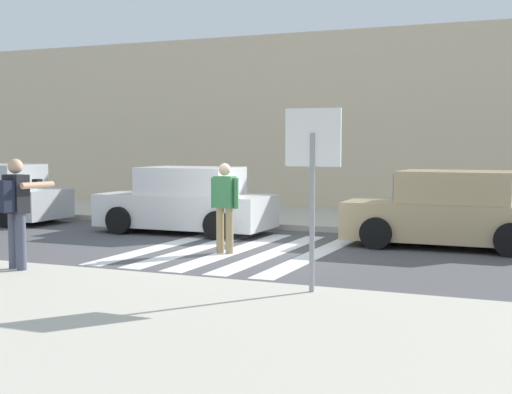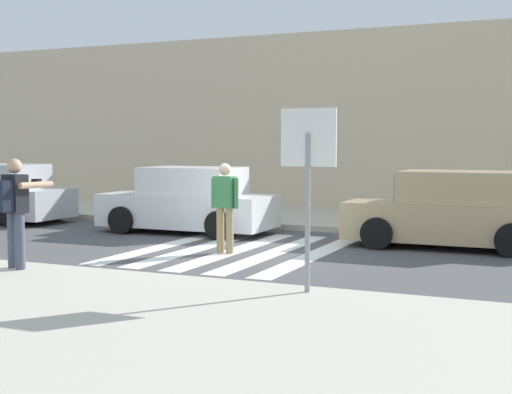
{
  "view_description": "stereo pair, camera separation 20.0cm",
  "coord_description": "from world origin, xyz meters",
  "px_view_note": "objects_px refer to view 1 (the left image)",
  "views": [
    {
      "loc": [
        5.79,
        -12.44,
        2.1
      ],
      "look_at": [
        0.6,
        -0.2,
        1.1
      ],
      "focal_mm": 50.0,
      "sensor_mm": 36.0,
      "label": 1
    },
    {
      "loc": [
        5.98,
        -12.36,
        2.1
      ],
      "look_at": [
        0.6,
        -0.2,
        1.1
      ],
      "focal_mm": 50.0,
      "sensor_mm": 36.0,
      "label": 2
    }
  ],
  "objects_px": {
    "stop_sign": "(313,159)",
    "pedestrian_crossing": "(225,203)",
    "photographer_with_backpack": "(15,204)",
    "parked_car_white": "(187,202)",
    "parked_car_tan": "(450,212)"
  },
  "relations": [
    {
      "from": "stop_sign",
      "to": "parked_car_white",
      "type": "relative_size",
      "value": 0.59
    },
    {
      "from": "pedestrian_crossing",
      "to": "parked_car_white",
      "type": "distance_m",
      "value": 3.36
    },
    {
      "from": "photographer_with_backpack",
      "to": "pedestrian_crossing",
      "type": "relative_size",
      "value": 1.0
    },
    {
      "from": "parked_car_white",
      "to": "parked_car_tan",
      "type": "bearing_deg",
      "value": 0.0
    },
    {
      "from": "stop_sign",
      "to": "pedestrian_crossing",
      "type": "distance_m",
      "value": 4.5
    },
    {
      "from": "parked_car_white",
      "to": "stop_sign",
      "type": "bearing_deg",
      "value": -49.15
    },
    {
      "from": "photographer_with_backpack",
      "to": "parked_car_white",
      "type": "height_order",
      "value": "photographer_with_backpack"
    },
    {
      "from": "photographer_with_backpack",
      "to": "parked_car_tan",
      "type": "bearing_deg",
      "value": 46.69
    },
    {
      "from": "stop_sign",
      "to": "pedestrian_crossing",
      "type": "xyz_separation_m",
      "value": [
        -2.87,
        3.33,
        -0.92
      ]
    },
    {
      "from": "photographer_with_backpack",
      "to": "pedestrian_crossing",
      "type": "xyz_separation_m",
      "value": [
        1.9,
        3.56,
        -0.19
      ]
    },
    {
      "from": "stop_sign",
      "to": "pedestrian_crossing",
      "type": "relative_size",
      "value": 1.4
    },
    {
      "from": "stop_sign",
      "to": "pedestrian_crossing",
      "type": "height_order",
      "value": "stop_sign"
    },
    {
      "from": "photographer_with_backpack",
      "to": "pedestrian_crossing",
      "type": "height_order",
      "value": "photographer_with_backpack"
    },
    {
      "from": "stop_sign",
      "to": "photographer_with_backpack",
      "type": "distance_m",
      "value": 4.83
    },
    {
      "from": "photographer_with_backpack",
      "to": "parked_car_tan",
      "type": "xyz_separation_m",
      "value": [
        5.74,
        6.09,
        -0.44
      ]
    }
  ]
}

